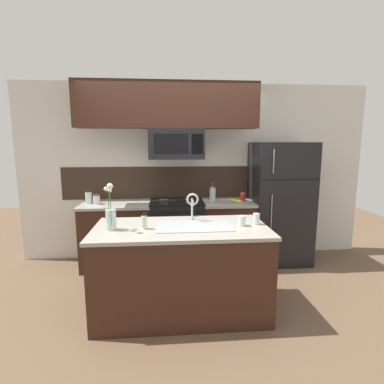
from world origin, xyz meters
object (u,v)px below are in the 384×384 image
at_px(storage_jar_medium, 97,199).
at_px(dish_soap_bottle, 144,222).
at_px(storage_jar_tall, 89,197).
at_px(spare_glass, 256,219).
at_px(microwave, 176,144).
at_px(banana_bunch, 236,201).
at_px(flower_vase, 111,218).
at_px(sink_faucet, 192,203).
at_px(drinking_glass, 242,221).
at_px(stove_range, 177,233).
at_px(refrigerator, 279,203).
at_px(french_press, 213,194).
at_px(coffee_tin, 243,197).

height_order(storage_jar_medium, dish_soap_bottle, dish_soap_bottle).
distance_m(storage_jar_tall, spare_glass, 2.35).
height_order(microwave, banana_bunch, microwave).
bearing_deg(storage_jar_medium, flower_vase, -71.66).
bearing_deg(sink_faucet, drinking_glass, -26.00).
height_order(stove_range, banana_bunch, banana_bunch).
height_order(storage_jar_medium, flower_vase, flower_vase).
bearing_deg(drinking_glass, refrigerator, 55.41).
xyz_separation_m(storage_jar_medium, sink_faucet, (1.24, -1.02, 0.13)).
distance_m(sink_faucet, spare_glass, 0.69).
distance_m(storage_jar_medium, french_press, 1.63).
xyz_separation_m(storage_jar_medium, banana_bunch, (1.95, -0.04, -0.04)).
distance_m(microwave, banana_bunch, 1.16).
relative_size(french_press, spare_glass, 2.33).
bearing_deg(microwave, spare_glass, -56.95).
bearing_deg(sink_faucet, storage_jar_tall, 142.19).
xyz_separation_m(refrigerator, french_press, (-0.98, 0.04, 0.13)).
xyz_separation_m(microwave, flower_vase, (-0.68, -1.28, -0.70)).
height_order(storage_jar_medium, coffee_tin, storage_jar_medium).
relative_size(stove_range, sink_faucet, 3.04).
relative_size(storage_jar_medium, spare_glass, 1.15).
relative_size(french_press, drinking_glass, 2.54).
distance_m(storage_jar_tall, drinking_glass, 2.24).
bearing_deg(coffee_tin, spare_glass, -98.22).
relative_size(spare_glass, flower_vase, 0.24).
xyz_separation_m(refrigerator, drinking_glass, (-0.89, -1.29, 0.09)).
bearing_deg(microwave, sink_faucet, -82.41).
relative_size(microwave, sink_faucet, 2.43).
bearing_deg(flower_vase, microwave, 62.03).
relative_size(french_press, flower_vase, 0.57).
distance_m(microwave, drinking_glass, 1.59).
relative_size(sink_faucet, spare_glass, 2.67).
bearing_deg(french_press, stove_range, -173.44).
xyz_separation_m(stove_range, drinking_glass, (0.62, -1.27, 0.50)).
xyz_separation_m(storage_jar_tall, spare_glass, (2.00, -1.24, -0.03)).
relative_size(storage_jar_tall, flower_vase, 0.39).
bearing_deg(microwave, flower_vase, -117.97).
height_order(stove_range, storage_jar_medium, storage_jar_medium).
bearing_deg(dish_soap_bottle, french_press, 56.84).
distance_m(storage_jar_tall, french_press, 1.74).
relative_size(microwave, dish_soap_bottle, 4.51).
bearing_deg(drinking_glass, french_press, 94.07).
bearing_deg(dish_soap_bottle, stove_range, 74.37).
distance_m(banana_bunch, french_press, 0.35).
bearing_deg(storage_jar_tall, microwave, -1.82).
xyz_separation_m(storage_jar_medium, french_press, (1.63, 0.08, 0.03)).
distance_m(stove_range, coffee_tin, 1.09).
xyz_separation_m(storage_jar_medium, coffee_tin, (2.07, 0.07, -0.01)).
relative_size(microwave, spare_glass, 6.50).
height_order(refrigerator, storage_jar_medium, refrigerator).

